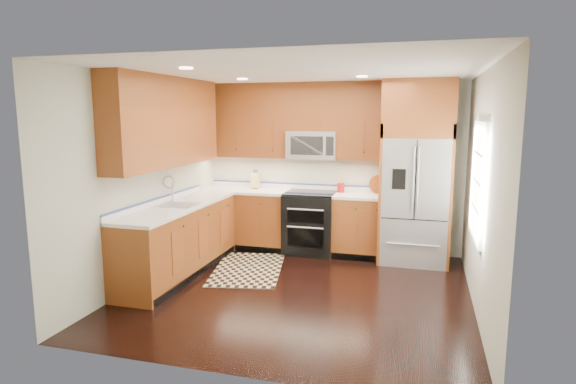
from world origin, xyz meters
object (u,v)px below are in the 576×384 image
(range, at_px, (310,223))
(rug, at_px, (248,269))
(utensil_crock, at_px, (341,185))
(knife_block, at_px, (256,181))
(refrigerator, at_px, (416,173))

(range, relative_size, rug, 0.63)
(range, distance_m, utensil_crock, 0.74)
(knife_block, height_order, utensil_crock, utensil_crock)
(refrigerator, relative_size, utensil_crock, 8.33)
(knife_block, relative_size, utensil_crock, 0.98)
(refrigerator, distance_m, rug, 2.74)
(refrigerator, height_order, utensil_crock, refrigerator)
(range, height_order, refrigerator, refrigerator)
(refrigerator, height_order, knife_block, refrigerator)
(knife_block, bearing_deg, range, -11.39)
(refrigerator, distance_m, utensil_crock, 1.16)
(range, xyz_separation_m, refrigerator, (1.55, -0.04, 0.83))
(utensil_crock, bearing_deg, knife_block, 178.54)
(refrigerator, xyz_separation_m, utensil_crock, (-1.11, 0.20, -0.26))
(rug, bearing_deg, range, 47.58)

